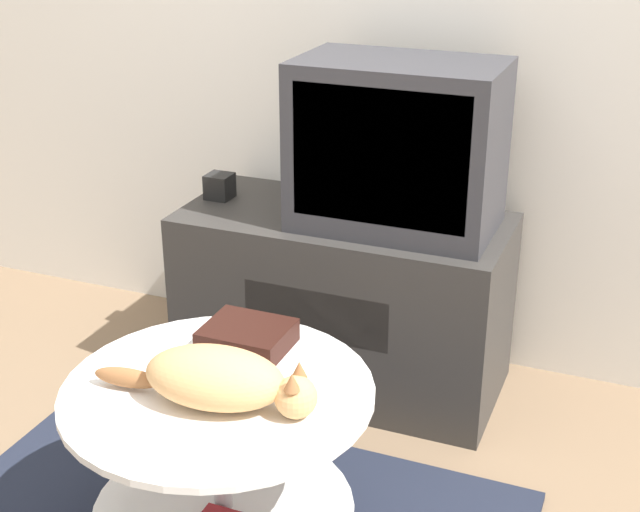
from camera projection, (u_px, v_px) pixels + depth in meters
The scene contains 6 objects.
tv_stand at pixel (343, 300), 2.89m from camera, with size 1.03×0.49×0.58m.
tv at pixel (398, 146), 2.61m from camera, with size 0.59×0.37×0.50m.
speaker at pixel (220, 186), 2.92m from camera, with size 0.08×0.08×0.08m.
coffee_table at pixel (221, 450), 2.09m from camera, with size 0.72×0.72×0.47m.
dvd_box at pixel (247, 337), 2.18m from camera, with size 0.21×0.17×0.06m.
cat at pixel (220, 379), 1.94m from camera, with size 0.53×0.21×0.13m.
Camera 1 is at (0.91, -1.47, 1.57)m, focal length 50.00 mm.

